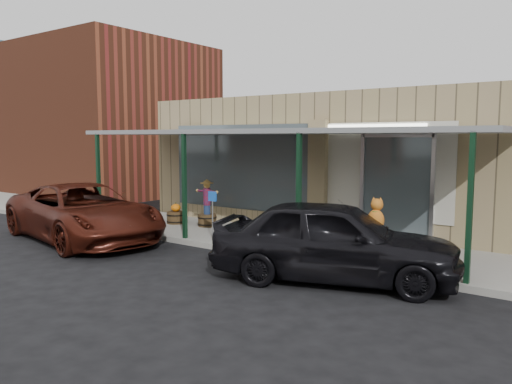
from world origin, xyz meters
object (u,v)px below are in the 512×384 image
Objects in this scene: barrel_scarecrow at (207,210)px; barrel_pumpkin at (176,216)px; handicap_sign at (212,208)px; car_maroon at (83,212)px; parked_sedan at (334,240)px.

barrel_scarecrow reaches higher than barrel_pumpkin.
barrel_pumpkin is 2.85m from handicap_sign.
barrel_pumpkin is (-1.15, -0.20, -0.26)m from barrel_scarecrow.
car_maroon reaches higher than barrel_pumpkin.
handicap_sign is at bearing 56.26° from parked_sedan.
barrel_scarecrow is at bearing -20.04° from car_maroon.
handicap_sign is (1.39, -1.36, 0.34)m from barrel_scarecrow.
parked_sedan is at bearing -21.42° from handicap_sign.
parked_sedan reaches higher than car_maroon.
handicap_sign is 0.23× the size of car_maroon.
handicap_sign reaches higher than barrel_pumpkin.
handicap_sign is at bearing -24.52° from barrel_pumpkin.
barrel_pumpkin is at bearing 53.08° from parked_sedan.
parked_sedan is at bearing -74.77° from car_maroon.
parked_sedan is 0.92× the size of car_maroon.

